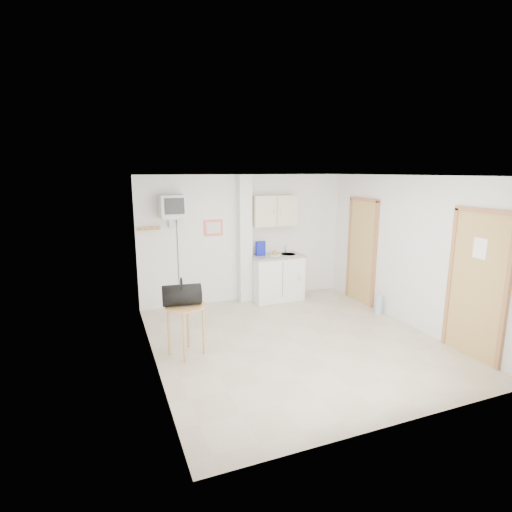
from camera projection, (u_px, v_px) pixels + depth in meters
name	position (u px, v px, depth m)	size (l,w,h in m)	color
ground	(295.00, 341.00, 6.16)	(4.50, 4.50, 0.00)	#BBAC93
room_envelope	(309.00, 241.00, 6.00)	(4.24, 4.54, 2.55)	white
kitchenette	(276.00, 260.00, 8.02)	(1.03, 0.58, 2.10)	white
crt_television	(172.00, 207.00, 7.08)	(0.44, 0.45, 2.15)	slate
round_table	(186.00, 313.00, 5.57)	(0.57, 0.57, 0.74)	#B08744
duffel_bag	(182.00, 295.00, 5.51)	(0.56, 0.35, 0.39)	black
water_bottle	(379.00, 304.00, 7.31)	(0.13, 0.13, 0.39)	#A0BCD7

